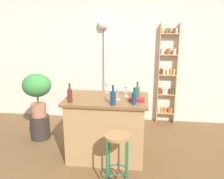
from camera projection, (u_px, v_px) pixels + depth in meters
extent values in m
plane|color=brown|center=(104.00, 166.00, 3.65)|extent=(12.00, 12.00, 0.00)
cube|color=beige|center=(118.00, 55.00, 5.15)|extent=(6.40, 0.10, 2.80)
cube|color=#A87F51|center=(107.00, 129.00, 3.82)|extent=(1.13, 0.73, 0.92)
cube|color=brown|center=(107.00, 99.00, 3.69)|extent=(1.23, 0.80, 0.04)
cylinder|color=#196642|center=(107.00, 167.00, 3.02)|extent=(0.02, 0.02, 0.68)
cylinder|color=#196642|center=(126.00, 168.00, 2.99)|extent=(0.02, 0.02, 0.68)
cylinder|color=#196642|center=(109.00, 157.00, 3.24)|extent=(0.02, 0.02, 0.68)
cylinder|color=#196642|center=(127.00, 158.00, 3.21)|extent=(0.02, 0.02, 0.68)
torus|color=#196642|center=(117.00, 170.00, 3.14)|extent=(0.26, 0.26, 0.02)
cylinder|color=#9E7042|center=(118.00, 136.00, 3.02)|extent=(0.33, 0.33, 0.03)
cube|color=tan|center=(159.00, 75.00, 5.02)|extent=(0.02, 0.12, 2.04)
cube|color=tan|center=(176.00, 75.00, 4.98)|extent=(0.02, 0.12, 2.04)
cube|color=tan|center=(165.00, 113.00, 5.21)|extent=(0.34, 0.12, 0.02)
cylinder|color=beige|center=(159.00, 110.00, 5.21)|extent=(0.06, 0.06, 0.11)
cylinder|color=#AD7A38|center=(162.00, 110.00, 5.21)|extent=(0.06, 0.06, 0.11)
cylinder|color=#AD7A38|center=(165.00, 110.00, 5.20)|extent=(0.06, 0.06, 0.11)
cylinder|color=#994C23|center=(169.00, 110.00, 5.19)|extent=(0.06, 0.06, 0.11)
cylinder|color=#AD7A38|center=(171.00, 110.00, 5.19)|extent=(0.06, 0.06, 0.11)
cube|color=tan|center=(166.00, 94.00, 5.11)|extent=(0.34, 0.12, 0.02)
cylinder|color=brown|center=(160.00, 91.00, 5.11)|extent=(0.06, 0.06, 0.12)
cylinder|color=beige|center=(164.00, 91.00, 5.10)|extent=(0.06, 0.06, 0.12)
cylinder|color=silver|center=(166.00, 91.00, 5.08)|extent=(0.06, 0.06, 0.12)
cylinder|color=brown|center=(170.00, 91.00, 5.08)|extent=(0.06, 0.06, 0.12)
cylinder|color=#4C7033|center=(174.00, 91.00, 5.07)|extent=(0.06, 0.06, 0.12)
cube|color=tan|center=(167.00, 75.00, 5.00)|extent=(0.34, 0.12, 0.02)
cylinder|color=brown|center=(161.00, 71.00, 5.00)|extent=(0.05, 0.05, 0.12)
cylinder|color=beige|center=(164.00, 71.00, 5.00)|extent=(0.05, 0.05, 0.12)
cylinder|color=beige|center=(168.00, 72.00, 4.99)|extent=(0.05, 0.05, 0.12)
cylinder|color=#AD7A38|center=(171.00, 72.00, 4.98)|extent=(0.05, 0.05, 0.12)
cylinder|color=gold|center=(174.00, 72.00, 4.96)|extent=(0.05, 0.05, 0.12)
cube|color=tan|center=(169.00, 55.00, 4.89)|extent=(0.34, 0.12, 0.02)
cylinder|color=silver|center=(163.00, 51.00, 4.89)|extent=(0.07, 0.07, 0.11)
cylinder|color=#994C23|center=(168.00, 51.00, 4.88)|extent=(0.07, 0.07, 0.11)
cylinder|color=beige|center=(175.00, 51.00, 4.87)|extent=(0.07, 0.07, 0.11)
cube|color=tan|center=(170.00, 34.00, 4.79)|extent=(0.34, 0.12, 0.02)
cylinder|color=gold|center=(163.00, 31.00, 4.78)|extent=(0.05, 0.05, 0.10)
cylinder|color=#4C7033|center=(167.00, 31.00, 4.78)|extent=(0.05, 0.05, 0.10)
cylinder|color=#994C23|center=(170.00, 31.00, 4.78)|extent=(0.05, 0.05, 0.10)
cylinder|color=brown|center=(174.00, 31.00, 4.76)|extent=(0.05, 0.05, 0.10)
cylinder|color=silver|center=(177.00, 31.00, 4.75)|extent=(0.05, 0.05, 0.10)
cylinder|color=#2D2823|center=(40.00, 127.00, 4.48)|extent=(0.35, 0.35, 0.43)
cylinder|color=#A86B4C|center=(39.00, 110.00, 4.39)|extent=(0.26, 0.26, 0.23)
cylinder|color=brown|center=(38.00, 99.00, 4.34)|extent=(0.03, 0.03, 0.16)
ellipsoid|color=#387F3D|center=(37.00, 85.00, 4.27)|extent=(0.50, 0.45, 0.40)
cylinder|color=#236638|center=(137.00, 93.00, 3.67)|extent=(0.07, 0.07, 0.17)
cylinder|color=#236638|center=(137.00, 85.00, 3.64)|extent=(0.03, 0.03, 0.06)
cylinder|color=black|center=(137.00, 82.00, 3.63)|extent=(0.03, 0.03, 0.01)
cylinder|color=navy|center=(134.00, 99.00, 3.39)|extent=(0.07, 0.07, 0.16)
cylinder|color=navy|center=(134.00, 91.00, 3.36)|extent=(0.03, 0.03, 0.06)
cylinder|color=black|center=(134.00, 88.00, 3.35)|extent=(0.03, 0.03, 0.01)
cylinder|color=#5B2319|center=(70.00, 96.00, 3.47)|extent=(0.07, 0.07, 0.19)
cylinder|color=#5B2319|center=(70.00, 87.00, 3.44)|extent=(0.03, 0.03, 0.07)
cylinder|color=black|center=(69.00, 84.00, 3.42)|extent=(0.03, 0.03, 0.01)
cylinder|color=navy|center=(113.00, 98.00, 3.35)|extent=(0.07, 0.07, 0.19)
cylinder|color=navy|center=(113.00, 89.00, 3.32)|extent=(0.03, 0.03, 0.07)
cylinder|color=black|center=(113.00, 86.00, 3.31)|extent=(0.03, 0.03, 0.01)
cylinder|color=silver|center=(126.00, 96.00, 3.77)|extent=(0.06, 0.06, 0.00)
cylinder|color=silver|center=(126.00, 94.00, 3.76)|extent=(0.01, 0.01, 0.08)
cone|color=silver|center=(126.00, 89.00, 3.74)|extent=(0.07, 0.07, 0.08)
cylinder|color=silver|center=(107.00, 92.00, 3.97)|extent=(0.06, 0.06, 0.00)
cylinder|color=silver|center=(107.00, 90.00, 3.96)|extent=(0.01, 0.01, 0.08)
cone|color=silver|center=(107.00, 85.00, 3.94)|extent=(0.07, 0.07, 0.08)
cylinder|color=silver|center=(118.00, 100.00, 3.60)|extent=(0.06, 0.06, 0.00)
cylinder|color=silver|center=(118.00, 97.00, 3.59)|extent=(0.01, 0.01, 0.08)
cone|color=silver|center=(118.00, 92.00, 3.57)|extent=(0.07, 0.07, 0.08)
cube|color=maroon|center=(137.00, 99.00, 3.55)|extent=(0.23, 0.17, 0.03)
cylinder|color=black|center=(104.00, 73.00, 5.18)|extent=(0.01, 0.01, 2.04)
sphere|color=white|center=(103.00, 23.00, 4.91)|extent=(0.22, 0.22, 0.22)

